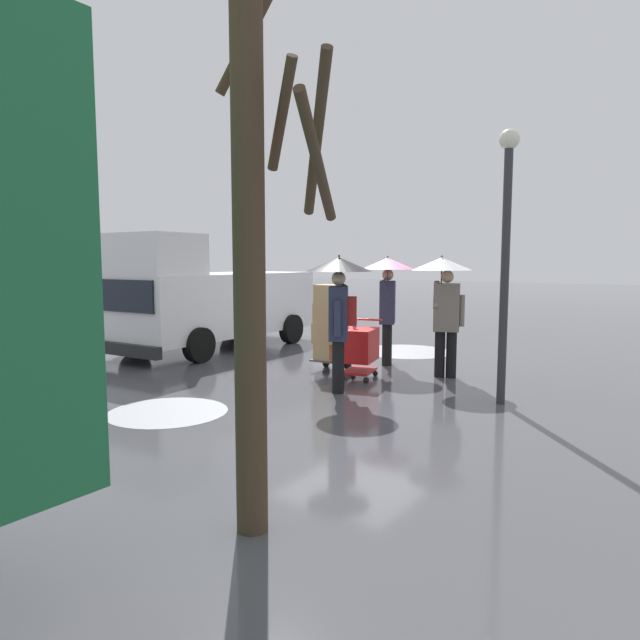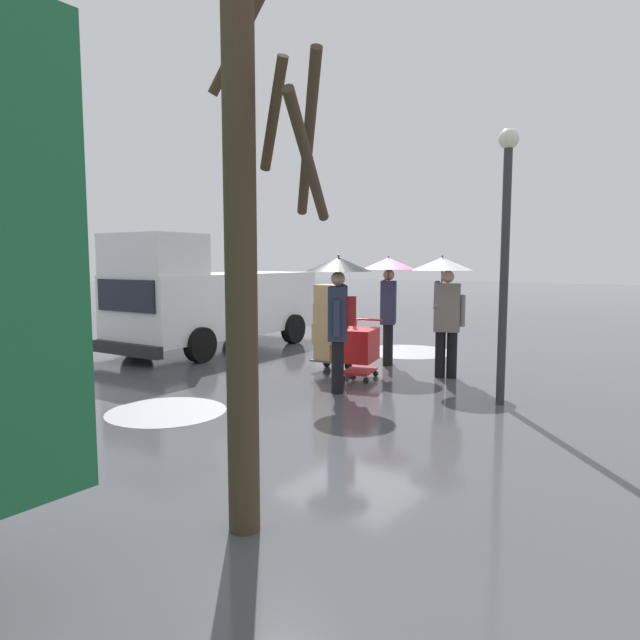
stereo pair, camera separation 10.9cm
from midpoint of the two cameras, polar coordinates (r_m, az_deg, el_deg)
ground_plane at (r=11.17m, az=3.98°, el=-4.64°), size 90.00×90.00×0.00m
slush_patch_near_cluster at (r=8.13m, az=-14.78°, el=-8.85°), size 1.63×1.63×0.01m
slush_patch_under_van at (r=13.04m, az=8.99°, el=-3.14°), size 2.09×2.09×0.01m
cargo_van_parked_right at (r=13.29m, az=-10.65°, el=2.10°), size 2.37×5.42×2.60m
shopping_cart_vendor at (r=9.90m, az=4.31°, el=-2.68°), size 0.74×0.93×1.04m
hand_dolly_boxes at (r=10.57m, az=1.26°, el=-0.44°), size 0.54×0.72×1.61m
pedestrian_pink_side at (r=8.86m, az=2.25°, el=2.83°), size 1.04×1.04×2.15m
pedestrian_black_side at (r=10.16m, az=12.68°, el=3.09°), size 1.04×1.04×2.15m
pedestrian_white_side at (r=11.15m, az=7.16°, el=3.51°), size 1.04×1.04×2.15m
bare_tree_near at (r=4.22m, az=-6.69°, el=7.20°), size 1.22×1.06×4.45m
street_lamp at (r=8.43m, az=18.47°, el=7.81°), size 0.28×0.28×3.86m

